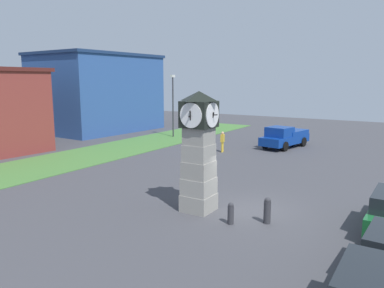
% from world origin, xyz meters
% --- Properties ---
extents(ground_plane, '(83.79, 83.79, 0.00)m').
position_xyz_m(ground_plane, '(0.00, 0.00, 0.00)').
color(ground_plane, '#424247').
extents(clock_tower, '(1.63, 1.69, 5.27)m').
position_xyz_m(clock_tower, '(-1.38, 1.89, 2.69)').
color(clock_tower, gray).
rests_on(clock_tower, ground_plane).
extents(bollard_near_tower, '(0.25, 0.25, 0.90)m').
position_xyz_m(bollard_near_tower, '(-2.07, -0.03, 0.46)').
color(bollard_near_tower, '#333338').
rests_on(bollard_near_tower, ground_plane).
extents(bollard_mid_row, '(0.29, 0.29, 1.09)m').
position_xyz_m(bollard_mid_row, '(-1.21, -1.24, 0.55)').
color(bollard_mid_row, '#333338').
rests_on(bollard_mid_row, ground_plane).
extents(pickup_truck, '(5.53, 2.92, 1.85)m').
position_xyz_m(pickup_truck, '(16.02, 3.77, 0.93)').
color(pickup_truck, navy).
rests_on(pickup_truck, ground_plane).
extents(pedestrian_crossing_lot, '(0.44, 0.31, 1.66)m').
position_xyz_m(pedestrian_crossing_lot, '(11.31, 7.31, 0.95)').
color(pedestrian_crossing_lot, gold).
rests_on(pedestrian_crossing_lot, ground_plane).
extents(street_lamp_near_road, '(0.50, 0.24, 6.23)m').
position_xyz_m(street_lamp_near_road, '(15.86, 15.30, 3.61)').
color(street_lamp_near_road, '#333338').
rests_on(street_lamp_near_road, ground_plane).
extents(storefront_low_left, '(13.16, 10.20, 8.58)m').
position_xyz_m(storefront_low_left, '(15.60, 25.57, 4.30)').
color(storefront_low_left, '#2D5193').
rests_on(storefront_low_left, ground_plane).
extents(grass_verge_far, '(50.28, 5.96, 0.04)m').
position_xyz_m(grass_verge_far, '(3.75, 15.36, 0.02)').
color(grass_verge_far, '#477A38').
rests_on(grass_verge_far, ground_plane).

